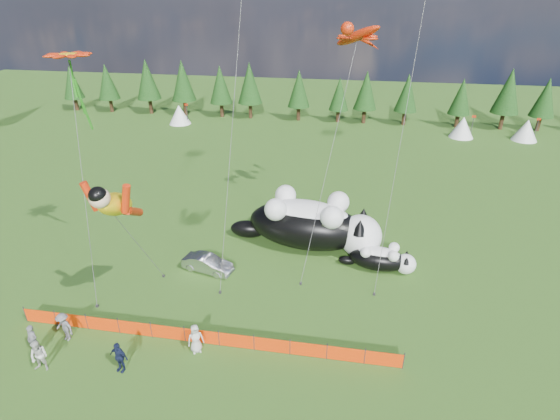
{
  "coord_description": "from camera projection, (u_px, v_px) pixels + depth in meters",
  "views": [
    {
      "loc": [
        7.45,
        -20.61,
        17.84
      ],
      "look_at": [
        3.26,
        4.0,
        5.25
      ],
      "focal_mm": 28.0,
      "sensor_mm": 36.0,
      "label": 1
    }
  ],
  "objects": [
    {
      "name": "car",
      "position": [
        208.0,
        264.0,
        30.75
      ],
      "size": [
        3.85,
        2.07,
        1.21
      ],
      "primitive_type": "imported",
      "rotation": [
        0.0,
        0.0,
        1.34
      ],
      "color": "#ADADB2",
      "rests_on": "ground"
    },
    {
      "name": "spectator_e",
      "position": [
        196.0,
        339.0,
        23.74
      ],
      "size": [
        1.04,
        0.93,
        1.78
      ],
      "primitive_type": "imported",
      "rotation": [
        0.0,
        0.0,
        0.53
      ],
      "color": "beige",
      "rests_on": "ground"
    },
    {
      "name": "superhero_kite",
      "position": [
        115.0,
        204.0,
        22.49
      ],
      "size": [
        4.2,
        7.12,
        10.44
      ],
      "color": "yellow",
      "rests_on": "ground"
    },
    {
      "name": "gecko_kite",
      "position": [
        357.0,
        36.0,
        32.33
      ],
      "size": [
        6.68,
        14.46,
        18.58
      ],
      "color": "red",
      "rests_on": "ground"
    },
    {
      "name": "spectator_d",
      "position": [
        64.0,
        327.0,
        24.52
      ],
      "size": [
        1.3,
        0.89,
        1.83
      ],
      "primitive_type": "imported",
      "rotation": [
        0.0,
        0.0,
        -0.26
      ],
      "color": "#5C5B61",
      "rests_on": "ground"
    },
    {
      "name": "spectator_b",
      "position": [
        39.0,
        356.0,
        22.53
      ],
      "size": [
        0.95,
        0.6,
        1.88
      ],
      "primitive_type": "imported",
      "rotation": [
        0.0,
        0.0,
        0.06
      ],
      "color": "beige",
      "rests_on": "ground"
    },
    {
      "name": "cat_small",
      "position": [
        382.0,
        258.0,
        30.8
      ],
      "size": [
        5.42,
        2.27,
        1.96
      ],
      "rotation": [
        0.0,
        0.0,
        -0.1
      ],
      "color": "black",
      "rests_on": "ground"
    },
    {
      "name": "flower_kite",
      "position": [
        69.0,
        58.0,
        24.92
      ],
      "size": [
        3.23,
        5.93,
        15.06
      ],
      "color": "red",
      "rests_on": "ground"
    },
    {
      "name": "festival_tents",
      "position": [
        379.0,
        123.0,
        60.21
      ],
      "size": [
        50.0,
        3.2,
        2.8
      ],
      "primitive_type": null,
      "color": "white",
      "rests_on": "ground"
    },
    {
      "name": "tree_line",
      "position": [
        305.0,
        94.0,
        65.09
      ],
      "size": [
        90.0,
        4.0,
        8.0
      ],
      "primitive_type": null,
      "color": "black",
      "rests_on": "ground"
    },
    {
      "name": "cat_large",
      "position": [
        312.0,
        223.0,
        33.04
      ],
      "size": [
        11.93,
        5.29,
        4.31
      ],
      "rotation": [
        0.0,
        0.0,
        -0.13
      ],
      "color": "black",
      "rests_on": "ground"
    },
    {
      "name": "ground",
      "position": [
        218.0,
        309.0,
        27.29
      ],
      "size": [
        160.0,
        160.0,
        0.0
      ],
      "primitive_type": "plane",
      "color": "#153309",
      "rests_on": "ground"
    },
    {
      "name": "spectator_c",
      "position": [
        119.0,
        357.0,
        22.52
      ],
      "size": [
        1.17,
        0.76,
        1.84
      ],
      "primitive_type": "imported",
      "rotation": [
        0.0,
        0.0,
        -0.21
      ],
      "color": "#151C3A",
      "rests_on": "ground"
    },
    {
      "name": "safety_fence",
      "position": [
        202.0,
        337.0,
        24.42
      ],
      "size": [
        22.06,
        0.06,
        1.1
      ],
      "color": "#262626",
      "rests_on": "ground"
    },
    {
      "name": "diamond_kite_a",
      "position": [
        241.0,
        0.0,
        25.98
      ],
      "size": [
        1.3,
        6.59,
        19.43
      ],
      "color": "#0C3CBC",
      "rests_on": "ground"
    },
    {
      "name": "spectator_a",
      "position": [
        33.0,
        340.0,
        23.55
      ],
      "size": [
        0.76,
        0.57,
        1.89
      ],
      "primitive_type": "imported",
      "rotation": [
        0.0,
        0.0,
        -0.19
      ],
      "color": "#5C5B61",
      "rests_on": "ground"
    }
  ]
}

